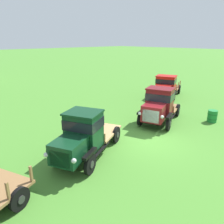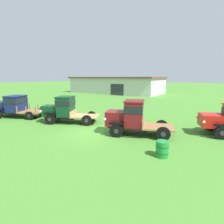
# 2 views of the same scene
# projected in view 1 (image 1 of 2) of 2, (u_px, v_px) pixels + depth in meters

# --- Properties ---
(ground_plane) EXTENTS (240.00, 240.00, 0.00)m
(ground_plane) POSITION_uv_depth(u_px,v_px,m) (150.00, 140.00, 12.12)
(ground_plane) COLOR #47842D
(vintage_truck_second_in_line) EXTENTS (5.07, 3.52, 2.29)m
(vintage_truck_second_in_line) POSITION_uv_depth(u_px,v_px,m) (83.00, 135.00, 9.86)
(vintage_truck_second_in_line) COLOR black
(vintage_truck_second_in_line) RESTS_ON ground
(vintage_truck_midrow_center) EXTENTS (4.88, 3.25, 2.36)m
(vintage_truck_midrow_center) POSITION_uv_depth(u_px,v_px,m) (159.00, 105.00, 14.16)
(vintage_truck_midrow_center) COLOR black
(vintage_truck_midrow_center) RESTS_ON ground
(vintage_truck_far_side) EXTENTS (5.68, 3.70, 2.11)m
(vintage_truck_far_side) POSITION_uv_depth(u_px,v_px,m) (165.00, 87.00, 20.38)
(vintage_truck_far_side) COLOR black
(vintage_truck_far_side) RESTS_ON ground
(oil_drum_beside_row) EXTENTS (0.64, 0.64, 0.82)m
(oil_drum_beside_row) POSITION_uv_depth(u_px,v_px,m) (212.00, 116.00, 14.66)
(oil_drum_beside_row) COLOR #1E7F33
(oil_drum_beside_row) RESTS_ON ground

